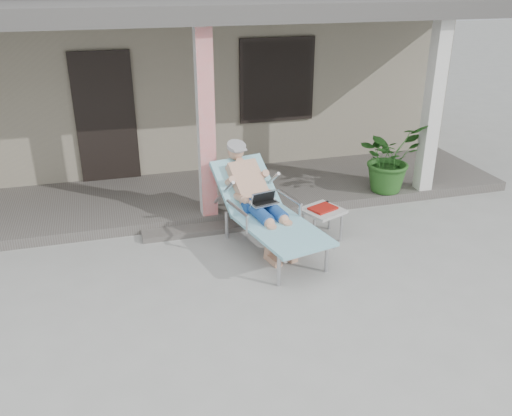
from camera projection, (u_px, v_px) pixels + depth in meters
name	position (u px, v px, depth m)	size (l,w,h in m)	color
ground	(247.00, 301.00, 6.05)	(60.00, 60.00, 0.00)	#9E9E99
house	(165.00, 61.00, 11.09)	(10.40, 5.40, 3.30)	#9F977E
porch_deck	(199.00, 196.00, 8.66)	(10.00, 2.00, 0.15)	#605B56
porch_overhang	(191.00, 17.00, 7.51)	(10.00, 2.30, 2.85)	silver
porch_step	(214.00, 228.00, 7.67)	(2.00, 0.30, 0.07)	#605B56
lounger	(262.00, 187.00, 6.97)	(1.19, 2.14, 1.34)	#B7B7BC
side_table	(323.00, 212.00, 7.36)	(0.65, 0.65, 0.44)	#B5B5B0
potted_palm	(389.00, 158.00, 8.48)	(0.98, 0.85, 1.08)	#26591E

